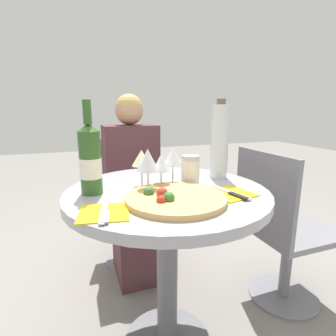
% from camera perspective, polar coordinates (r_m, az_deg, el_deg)
% --- Properties ---
extents(dining_table, '(0.80, 0.80, 0.74)m').
position_cam_1_polar(dining_table, '(1.10, -0.19, -12.58)').
color(dining_table, slate).
rests_on(dining_table, ground_plane).
extents(chair_behind_diner, '(0.42, 0.42, 0.85)m').
position_cam_1_polar(chair_behind_diner, '(1.88, -8.24, -7.39)').
color(chair_behind_diner, slate).
rests_on(chair_behind_diner, ground_plane).
extents(seated_diner, '(0.34, 0.45, 1.15)m').
position_cam_1_polar(seated_diner, '(1.71, -7.34, -5.87)').
color(seated_diner, '#512D33').
rests_on(seated_diner, ground_plane).
extents(chair_empty_side, '(0.42, 0.42, 0.85)m').
position_cam_1_polar(chair_empty_side, '(1.56, 23.25, -12.66)').
color(chair_empty_side, slate).
rests_on(chair_empty_side, ground_plane).
extents(pizza_large, '(0.35, 0.35, 0.05)m').
position_cam_1_polar(pizza_large, '(0.91, 1.40, -6.56)').
color(pizza_large, tan).
rests_on(pizza_large, dining_table).
extents(wine_bottle, '(0.08, 0.08, 0.34)m').
position_cam_1_polar(wine_bottle, '(1.00, -16.57, 1.77)').
color(wine_bottle, '#2D5623').
rests_on(wine_bottle, dining_table).
extents(tall_carafe, '(0.08, 0.08, 0.35)m').
position_cam_1_polar(tall_carafe, '(1.21, 11.14, 5.70)').
color(tall_carafe, silver).
rests_on(tall_carafe, dining_table).
extents(sugar_shaker, '(0.08, 0.08, 0.12)m').
position_cam_1_polar(sugar_shaker, '(1.11, 4.90, -0.37)').
color(sugar_shaker, silver).
rests_on(sugar_shaker, dining_table).
extents(wine_glass_front_left, '(0.08, 0.08, 0.17)m').
position_cam_1_polar(wine_glass_front_left, '(0.96, -4.43, 1.59)').
color(wine_glass_front_left, silver).
rests_on(wine_glass_front_left, dining_table).
extents(wine_glass_back_right, '(0.08, 0.08, 0.16)m').
position_cam_1_polar(wine_glass_back_right, '(1.09, 1.05, 2.57)').
color(wine_glass_back_right, silver).
rests_on(wine_glass_back_right, dining_table).
extents(wine_glass_center, '(0.07, 0.07, 0.14)m').
position_cam_1_polar(wine_glass_center, '(1.03, -1.51, 0.97)').
color(wine_glass_center, silver).
rests_on(wine_glass_center, dining_table).
extents(wine_glass_back_left, '(0.08, 0.08, 0.15)m').
position_cam_1_polar(wine_glass_back_left, '(1.06, -5.79, 2.01)').
color(wine_glass_back_left, silver).
rests_on(wine_glass_back_left, dining_table).
extents(place_setting_left, '(0.17, 0.19, 0.01)m').
position_cam_1_polar(place_setting_left, '(0.83, -13.75, -9.42)').
color(place_setting_left, gold).
rests_on(place_setting_left, dining_table).
extents(place_setting_right, '(0.18, 0.19, 0.01)m').
position_cam_1_polar(place_setting_right, '(1.01, 13.56, -5.40)').
color(place_setting_right, gold).
rests_on(place_setting_right, dining_table).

